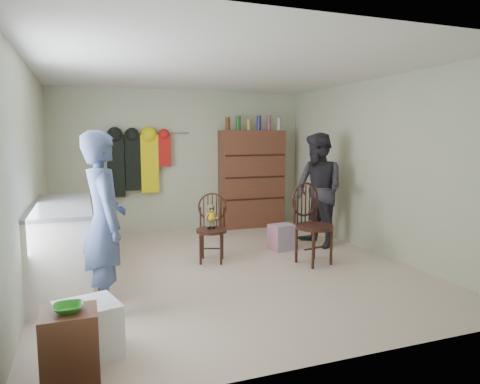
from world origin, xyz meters
name	(u,v)px	position (x,y,z in m)	size (l,w,h in m)	color
ground_plane	(227,267)	(0.00, 0.00, 0.00)	(5.00, 5.00, 0.00)	beige
room_walls	(214,144)	(0.00, 0.53, 1.58)	(5.00, 5.00, 5.00)	beige
counter	(63,245)	(-1.95, 0.00, 0.47)	(0.64, 1.86, 0.94)	silver
stool	(70,348)	(-1.83, -2.15, 0.26)	(0.36, 0.31, 0.52)	brown
bowl	(68,308)	(-1.83, -2.15, 0.55)	(0.20, 0.20, 0.05)	green
plastic_tub	(88,330)	(-1.71, -1.77, 0.21)	(0.44, 0.42, 0.42)	white
chair_front	(212,223)	(-0.10, 0.37, 0.52)	(0.53, 0.53, 0.92)	#361A13
chair_far	(311,220)	(1.12, -0.18, 0.58)	(0.57, 0.57, 1.07)	#361A13
striped_bag	(282,237)	(1.06, 0.56, 0.19)	(0.36, 0.28, 0.38)	pink
person_left	(104,223)	(-1.53, -0.92, 0.87)	(0.63, 0.42, 1.74)	#495986
person_right	(318,190)	(1.66, 0.58, 0.87)	(0.85, 0.66, 1.75)	#2D2B33
dresser	(252,178)	(1.25, 2.30, 0.91)	(1.20, 0.39, 2.07)	brown
coat_rack	(137,162)	(-0.83, 2.38, 1.25)	(1.42, 0.12, 1.09)	#99999E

